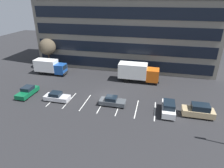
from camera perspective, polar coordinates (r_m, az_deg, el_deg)
ground_plane at (r=33.49m, az=-1.61°, el=-3.50°), size 120.00×120.00×0.00m
office_building at (r=47.35m, az=4.15°, el=18.53°), size 40.60×12.37×21.60m
lot_markings at (r=30.91m, az=-3.09°, el=-6.11°), size 16.94×5.40×0.01m
box_truck_orange at (r=38.56m, az=7.71°, el=3.64°), size 8.11×2.69×3.76m
box_truck_blue at (r=44.32m, az=-18.05°, el=5.05°), size 7.04×2.33×3.26m
sedan_silver at (r=32.90m, az=-16.17°, el=-3.70°), size 4.19×1.75×1.50m
sedan_forest at (r=36.36m, az=-23.91°, el=-2.05°), size 1.87×4.46×1.60m
sedan_charcoal at (r=30.36m, az=0.08°, el=-5.16°), size 4.14×1.73×1.48m
suv_tan at (r=30.18m, az=24.44°, el=-7.26°), size 4.39×1.86×1.98m
suv_white at (r=29.38m, az=16.51°, el=-6.82°), size 1.85×4.36×1.97m
bare_tree at (r=47.51m, az=-18.72°, el=10.45°), size 3.78×3.78×7.08m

